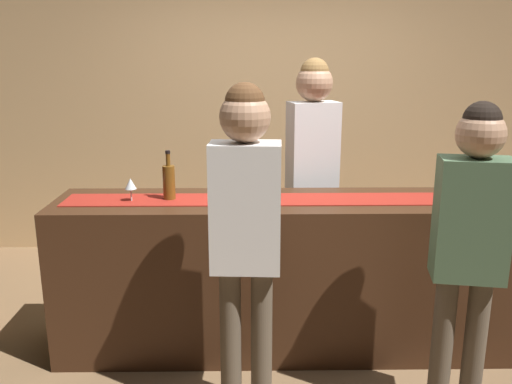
{
  "coord_description": "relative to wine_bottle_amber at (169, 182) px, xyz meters",
  "views": [
    {
      "loc": [
        -0.22,
        -3.13,
        1.84
      ],
      "look_at": [
        -0.17,
        0.0,
        1.03
      ],
      "focal_mm": 37.53,
      "sensor_mm": 36.0,
      "label": 1
    }
  ],
  "objects": [
    {
      "name": "wine_bottle_green",
      "position": [
        0.54,
        0.01,
        0.0
      ],
      "size": [
        0.07,
        0.07,
        0.3
      ],
      "color": "#194723",
      "rests_on": "bar_counter"
    },
    {
      "name": "ground_plane",
      "position": [
        0.7,
        -0.01,
        -1.09
      ],
      "size": [
        10.0,
        10.0,
        0.0
      ],
      "primitive_type": "plane",
      "color": "brown"
    },
    {
      "name": "back_wall",
      "position": [
        0.7,
        1.89,
        0.36
      ],
      "size": [
        6.0,
        0.12,
        2.9
      ],
      "primitive_type": "cube",
      "color": "tan",
      "rests_on": "ground"
    },
    {
      "name": "wine_bottle_amber",
      "position": [
        0.0,
        0.0,
        0.0
      ],
      "size": [
        0.07,
        0.07,
        0.3
      ],
      "color": "brown",
      "rests_on": "bar_counter"
    },
    {
      "name": "bartender",
      "position": [
        0.93,
        0.57,
        0.05
      ],
      "size": [
        0.38,
        0.28,
        1.82
      ],
      "rotation": [
        0.0,
        0.0,
        3.38
      ],
      "color": "#26262B",
      "rests_on": "ground"
    },
    {
      "name": "wine_glass_near_customer",
      "position": [
        1.75,
        0.02,
        -0.01
      ],
      "size": [
        0.07,
        0.07,
        0.14
      ],
      "color": "silver",
      "rests_on": "bar_counter"
    },
    {
      "name": "customer_browsing",
      "position": [
        0.47,
        -0.66,
        -0.03
      ],
      "size": [
        0.35,
        0.24,
        1.72
      ],
      "rotation": [
        0.0,
        0.0,
        -0.05
      ],
      "color": "brown",
      "rests_on": "ground"
    },
    {
      "name": "counter_runner_cloth",
      "position": [
        0.7,
        -0.01,
        -0.11
      ],
      "size": [
        2.66,
        0.28,
        0.01
      ],
      "primitive_type": "cube",
      "color": "maroon",
      "rests_on": "bar_counter"
    },
    {
      "name": "bar_counter",
      "position": [
        0.7,
        -0.01,
        -0.6
      ],
      "size": [
        2.8,
        0.6,
        0.98
      ],
      "primitive_type": "cube",
      "color": "#3D2314",
      "rests_on": "ground"
    },
    {
      "name": "customer_sipping",
      "position": [
        1.56,
        -0.69,
        -0.09
      ],
      "size": [
        0.37,
        0.26,
        1.63
      ],
      "rotation": [
        0.0,
        0.0,
        -0.17
      ],
      "color": "brown",
      "rests_on": "ground"
    },
    {
      "name": "wine_glass_mid_counter",
      "position": [
        -0.22,
        -0.04,
        -0.01
      ],
      "size": [
        0.07,
        0.07,
        0.14
      ],
      "color": "silver",
      "rests_on": "bar_counter"
    },
    {
      "name": "wine_bottle_clear",
      "position": [
        1.9,
        -0.05,
        0.0
      ],
      "size": [
        0.07,
        0.07,
        0.3
      ],
      "color": "#B2C6C1",
      "rests_on": "bar_counter"
    }
  ]
}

